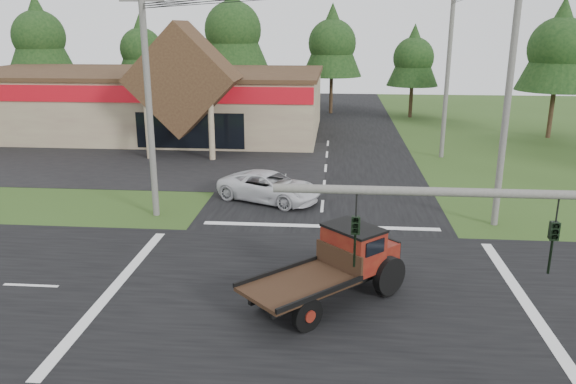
# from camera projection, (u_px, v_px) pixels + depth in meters

# --- Properties ---
(ground) EXTENTS (120.00, 120.00, 0.00)m
(ground) POSITION_uv_depth(u_px,v_px,m) (314.00, 297.00, 18.97)
(ground) COLOR #2E491A
(ground) RESTS_ON ground
(road_ns) EXTENTS (12.00, 120.00, 0.02)m
(road_ns) POSITION_uv_depth(u_px,v_px,m) (314.00, 297.00, 18.97)
(road_ns) COLOR black
(road_ns) RESTS_ON ground
(road_ew) EXTENTS (120.00, 12.00, 0.02)m
(road_ew) POSITION_uv_depth(u_px,v_px,m) (314.00, 297.00, 18.97)
(road_ew) COLOR black
(road_ew) RESTS_ON ground
(parking_apron) EXTENTS (28.00, 14.00, 0.02)m
(parking_apron) POSITION_uv_depth(u_px,v_px,m) (121.00, 160.00, 38.27)
(parking_apron) COLOR black
(parking_apron) RESTS_ON ground
(cvs_building) EXTENTS (30.40, 18.20, 9.19)m
(cvs_building) POSITION_uv_depth(u_px,v_px,m) (145.00, 100.00, 47.72)
(cvs_building) COLOR #8B715E
(cvs_building) RESTS_ON ground
(utility_pole_nw) EXTENTS (2.00, 0.30, 10.50)m
(utility_pole_nw) POSITION_uv_depth(u_px,v_px,m) (149.00, 104.00, 25.74)
(utility_pole_nw) COLOR #595651
(utility_pole_nw) RESTS_ON ground
(utility_pole_ne) EXTENTS (2.00, 0.30, 11.50)m
(utility_pole_ne) POSITION_uv_depth(u_px,v_px,m) (508.00, 96.00, 24.28)
(utility_pole_ne) COLOR #595651
(utility_pole_ne) RESTS_ON ground
(utility_pole_n) EXTENTS (2.00, 0.30, 11.20)m
(utility_pole_n) POSITION_uv_depth(u_px,v_px,m) (448.00, 74.00, 37.70)
(utility_pole_n) COLOR #595651
(utility_pole_n) RESTS_ON ground
(tree_row_a) EXTENTS (6.72, 6.72, 12.12)m
(tree_row_a) POSITION_uv_depth(u_px,v_px,m) (38.00, 34.00, 57.37)
(tree_row_a) COLOR #332316
(tree_row_a) RESTS_ON ground
(tree_row_b) EXTENTS (5.60, 5.60, 10.10)m
(tree_row_b) POSITION_uv_depth(u_px,v_px,m) (141.00, 47.00, 58.84)
(tree_row_b) COLOR #332316
(tree_row_b) RESTS_ON ground
(tree_row_c) EXTENTS (7.28, 7.28, 13.13)m
(tree_row_c) POSITION_uv_depth(u_px,v_px,m) (233.00, 27.00, 56.48)
(tree_row_c) COLOR #332316
(tree_row_c) RESTS_ON ground
(tree_row_d) EXTENTS (6.16, 6.16, 11.11)m
(tree_row_d) POSITION_uv_depth(u_px,v_px,m) (332.00, 41.00, 57.00)
(tree_row_d) COLOR #332316
(tree_row_d) RESTS_ON ground
(tree_row_e) EXTENTS (5.04, 5.04, 9.09)m
(tree_row_e) POSITION_uv_depth(u_px,v_px,m) (414.00, 56.00, 54.81)
(tree_row_e) COLOR #332316
(tree_row_e) RESTS_ON ground
(tree_side_ne) EXTENTS (6.16, 6.16, 11.11)m
(tree_side_ne) POSITION_uv_depth(u_px,v_px,m) (560.00, 45.00, 44.05)
(tree_side_ne) COLOR #332316
(tree_side_ne) RESTS_ON ground
(antique_flatbed_truck) EXTENTS (5.74, 5.66, 2.44)m
(antique_flatbed_truck) POSITION_uv_depth(u_px,v_px,m) (327.00, 268.00, 18.29)
(antique_flatbed_truck) COLOR #540E0C
(antique_flatbed_truck) RESTS_ON ground
(white_pickup) EXTENTS (6.00, 4.53, 1.51)m
(white_pickup) POSITION_uv_depth(u_px,v_px,m) (269.00, 187.00, 29.29)
(white_pickup) COLOR silver
(white_pickup) RESTS_ON ground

